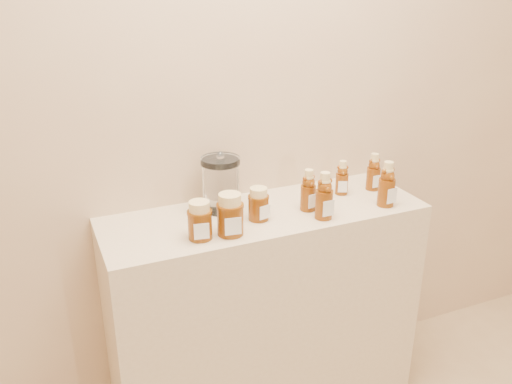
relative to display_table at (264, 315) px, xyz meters
name	(u,v)px	position (x,y,z in m)	size (l,w,h in m)	color
wall_back	(244,80)	(0.00, 0.20, 0.90)	(3.50, 0.02, 2.70)	tan
display_table	(264,315)	(0.00, 0.00, 0.00)	(1.20, 0.40, 0.90)	#CAB594
bear_bottle_back_left	(308,187)	(0.15, -0.04, 0.54)	(0.06, 0.06, 0.18)	#5A2707
bear_bottle_back_mid	(342,175)	(0.35, 0.04, 0.53)	(0.05, 0.05, 0.16)	#5A2707
bear_bottle_back_right	(374,169)	(0.49, 0.03, 0.54)	(0.06, 0.06, 0.17)	#5A2707
bear_bottle_front_left	(324,193)	(0.17, -0.13, 0.55)	(0.07, 0.07, 0.20)	#5A2707
bear_bottle_front_right	(387,181)	(0.44, -0.12, 0.55)	(0.07, 0.07, 0.20)	#5A2707
honey_jar_left	(200,220)	(-0.28, -0.10, 0.52)	(0.08, 0.08, 0.13)	#5A2707
honey_jar_back	(258,204)	(-0.05, -0.04, 0.51)	(0.08, 0.08, 0.12)	#5A2707
honey_jar_front	(230,214)	(-0.18, -0.11, 0.52)	(0.09, 0.09, 0.15)	#5A2707
glass_canister	(221,182)	(-0.14, 0.09, 0.56)	(0.14, 0.14, 0.22)	white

